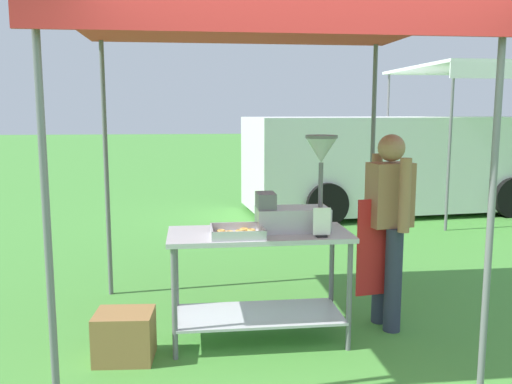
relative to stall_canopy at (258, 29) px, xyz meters
name	(u,v)px	position (x,y,z in m)	size (l,w,h in m)	color
ground_plane	(235,222)	(0.19, 4.55, -2.40)	(70.00, 70.00, 0.00)	#478E38
stall_canopy	(258,29)	(0.00, 0.00, 0.00)	(2.83, 2.43, 2.49)	slate
donut_cart	(259,263)	(0.00, -0.10, -1.77)	(1.39, 0.62, 0.87)	#B7B7BC
donut_tray	(238,233)	(-0.17, -0.21, -1.50)	(0.39, 0.34, 0.07)	#B7B7BC
donut_fryer	(298,198)	(0.31, -0.06, -1.27)	(0.62, 0.28, 0.74)	#B7B7BC
menu_sign	(322,225)	(0.44, -0.32, -1.43)	(0.13, 0.05, 0.22)	black
vendor	(388,221)	(1.08, 0.06, -1.49)	(0.46, 0.54, 1.61)	#2D3347
supply_crate	(125,336)	(-1.01, -0.32, -2.22)	(0.44, 0.37, 0.36)	olive
van_white	(398,163)	(3.18, 5.22, -1.52)	(5.48, 2.46, 1.69)	white
neighbour_tent	(495,72)	(4.69, 4.80, 0.06)	(2.96, 2.82, 2.54)	slate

